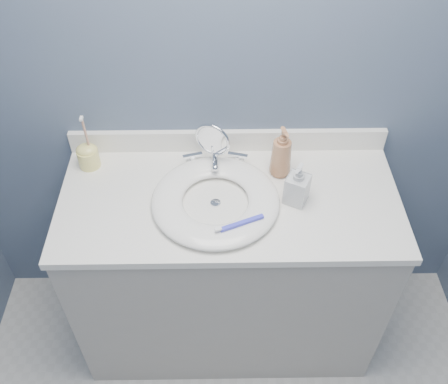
{
  "coord_description": "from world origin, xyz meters",
  "views": [
    {
      "loc": [
        -0.04,
        -0.25,
        2.17
      ],
      "look_at": [
        -0.02,
        0.94,
        0.94
      ],
      "focal_mm": 40.0,
      "sensor_mm": 36.0,
      "label": 1
    }
  ],
  "objects_px": {
    "soap_bottle_clear": "(298,184)",
    "toothbrush_holder": "(88,155)",
    "makeup_mirror": "(213,145)",
    "soap_bottle_amber": "(282,152)"
  },
  "relations": [
    {
      "from": "makeup_mirror",
      "to": "soap_bottle_amber",
      "type": "height_order",
      "value": "soap_bottle_amber"
    },
    {
      "from": "soap_bottle_clear",
      "to": "toothbrush_holder",
      "type": "height_order",
      "value": "toothbrush_holder"
    },
    {
      "from": "soap_bottle_amber",
      "to": "toothbrush_holder",
      "type": "height_order",
      "value": "toothbrush_holder"
    },
    {
      "from": "makeup_mirror",
      "to": "soap_bottle_clear",
      "type": "height_order",
      "value": "makeup_mirror"
    },
    {
      "from": "makeup_mirror",
      "to": "toothbrush_holder",
      "type": "bearing_deg",
      "value": -157.36
    },
    {
      "from": "soap_bottle_clear",
      "to": "toothbrush_holder",
      "type": "bearing_deg",
      "value": -167.29
    },
    {
      "from": "makeup_mirror",
      "to": "soap_bottle_amber",
      "type": "relative_size",
      "value": 0.99
    },
    {
      "from": "makeup_mirror",
      "to": "toothbrush_holder",
      "type": "distance_m",
      "value": 0.47
    },
    {
      "from": "soap_bottle_amber",
      "to": "toothbrush_holder",
      "type": "relative_size",
      "value": 0.9
    },
    {
      "from": "soap_bottle_clear",
      "to": "toothbrush_holder",
      "type": "xyz_separation_m",
      "value": [
        -0.76,
        0.19,
        -0.03
      ]
    }
  ]
}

